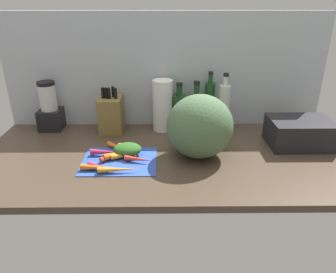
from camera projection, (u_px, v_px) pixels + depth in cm
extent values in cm
cube|color=#47382B|center=(165.00, 157.00, 147.77)|extent=(170.00, 80.00, 3.00)
cube|color=#ADB7C1|center=(165.00, 71.00, 170.03)|extent=(170.00, 3.00, 60.00)
cube|color=#2D51B7|center=(120.00, 161.00, 140.45)|extent=(32.42, 26.27, 0.80)
cone|color=orange|center=(120.00, 153.00, 142.65)|extent=(14.18, 10.60, 3.02)
cone|color=red|center=(117.00, 154.00, 143.03)|extent=(13.96, 13.46, 2.22)
cone|color=orange|center=(119.00, 169.00, 130.15)|extent=(16.99, 3.33, 2.41)
cone|color=#B2264C|center=(101.00, 167.00, 131.65)|extent=(12.50, 7.80, 2.52)
cone|color=red|center=(117.00, 156.00, 141.68)|extent=(10.17, 5.09, 2.09)
cone|color=orange|center=(128.00, 151.00, 144.47)|extent=(11.40, 12.80, 3.14)
cone|color=red|center=(139.00, 159.00, 138.09)|extent=(12.67, 5.39, 2.46)
cone|color=orange|center=(122.00, 148.00, 148.04)|extent=(14.75, 12.06, 2.31)
cone|color=#B2264C|center=(107.00, 152.00, 143.92)|extent=(14.13, 3.44, 2.79)
cone|color=orange|center=(101.00, 168.00, 131.45)|extent=(16.80, 4.02, 2.48)
cone|color=orange|center=(127.00, 155.00, 141.52)|extent=(13.64, 6.00, 2.59)
ellipsoid|color=#2D6023|center=(128.00, 149.00, 143.80)|extent=(12.63, 9.71, 5.34)
ellipsoid|color=#4C6B47|center=(200.00, 127.00, 139.72)|extent=(29.18, 26.51, 28.64)
cube|color=olive|center=(112.00, 114.00, 168.41)|extent=(11.69, 16.30, 18.67)
cylinder|color=black|center=(103.00, 93.00, 162.25)|extent=(1.60, 1.60, 5.50)
cylinder|color=black|center=(106.00, 93.00, 162.09)|extent=(1.61, 1.61, 5.50)
cylinder|color=black|center=(109.00, 93.00, 161.67)|extent=(1.65, 1.65, 5.50)
cylinder|color=black|center=(113.00, 92.00, 164.04)|extent=(1.40, 1.40, 5.50)
cylinder|color=black|center=(116.00, 93.00, 161.44)|extent=(1.63, 1.63, 5.50)
cube|color=black|center=(52.00, 119.00, 172.50)|extent=(11.78, 11.78, 10.98)
cylinder|color=silver|center=(48.00, 98.00, 167.50)|extent=(8.83, 8.83, 13.48)
cylinder|color=black|center=(46.00, 83.00, 164.38)|extent=(9.01, 9.01, 1.80)
cylinder|color=white|center=(163.00, 105.00, 168.51)|extent=(10.56, 10.56, 27.18)
cylinder|color=#19421E|center=(179.00, 113.00, 170.28)|extent=(7.37, 7.37, 19.11)
cylinder|color=#19421E|center=(180.00, 91.00, 165.34)|extent=(2.93, 2.93, 5.06)
cylinder|color=black|center=(180.00, 84.00, 163.98)|extent=(3.37, 3.37, 1.60)
cylinder|color=#19421E|center=(196.00, 113.00, 170.70)|extent=(6.07, 6.07, 18.49)
cylinder|color=#19421E|center=(197.00, 90.00, 165.60)|extent=(2.83, 2.83, 6.43)
cylinder|color=black|center=(197.00, 83.00, 163.96)|extent=(3.26, 3.26, 1.60)
cylinder|color=#19421E|center=(209.00, 106.00, 171.39)|extent=(5.33, 5.33, 24.99)
cylinder|color=#19421E|center=(211.00, 79.00, 165.40)|extent=(2.19, 2.19, 4.37)
cylinder|color=black|center=(211.00, 73.00, 164.18)|extent=(2.52, 2.52, 1.60)
cylinder|color=silver|center=(224.00, 109.00, 167.62)|extent=(6.08, 6.08, 24.76)
cylinder|color=silver|center=(226.00, 81.00, 161.58)|extent=(2.46, 2.46, 4.78)
cylinder|color=black|center=(226.00, 75.00, 160.28)|extent=(2.83, 2.83, 1.60)
cube|color=black|center=(300.00, 132.00, 153.66)|extent=(29.35, 21.26, 12.90)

